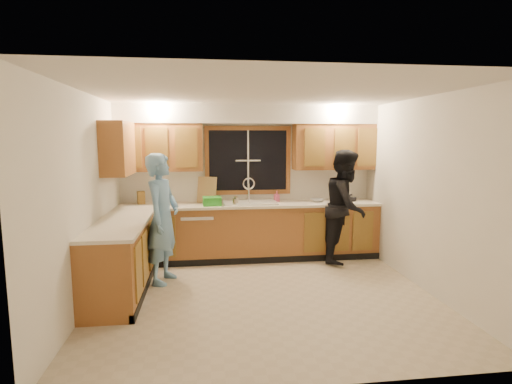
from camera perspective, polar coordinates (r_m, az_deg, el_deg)
floor at (r=5.19m, az=1.25°, el=-14.57°), size 4.20×4.20×0.00m
ceiling at (r=4.84m, az=1.33°, el=14.02°), size 4.20×4.20×0.00m
wall_back at (r=6.73m, az=-1.14°, el=1.55°), size 4.20×0.00×4.20m
wall_left at (r=5.00m, az=-23.26°, el=-1.17°), size 0.00×3.80×3.80m
wall_right at (r=5.57m, az=23.16°, el=-0.32°), size 0.00×3.80×3.80m
base_cabinets_back at (r=6.57m, az=-0.84°, el=-5.76°), size 4.20×0.60×0.88m
base_cabinets_left at (r=5.43m, az=-18.71°, el=-9.05°), size 0.60×1.90×0.88m
countertop_back at (r=6.47m, az=-0.83°, el=-1.83°), size 4.20×0.63×0.04m
countertop_left at (r=5.32m, az=-18.76°, el=-4.29°), size 0.63×1.90×0.04m
upper_cabinets_left at (r=6.53m, az=-13.60°, el=6.21°), size 1.35×0.33×0.75m
upper_cabinets_right at (r=6.84m, az=11.04°, el=6.34°), size 1.35×0.33×0.75m
upper_cabinets_return at (r=6.00m, az=-19.11°, el=5.91°), size 0.33×0.90×0.75m
soffit at (r=6.53m, az=-1.00°, el=11.03°), size 4.20×0.35×0.30m
window_frame at (r=6.69m, az=-1.14°, el=4.52°), size 1.44×0.03×1.14m
sink at (r=6.49m, az=-0.85°, el=-2.11°), size 0.86×0.52×0.57m
dishwasher at (r=6.53m, az=-8.30°, el=-6.20°), size 0.60×0.56×0.82m
stove at (r=4.90m, az=-20.03°, el=-10.82°), size 0.58×0.75×0.90m
man at (r=5.57m, az=-13.21°, el=-3.72°), size 0.60×0.74×1.77m
woman at (r=6.50m, az=12.74°, el=-1.99°), size 1.06×1.10×1.79m
knife_block at (r=6.67m, az=-16.09°, el=-0.77°), size 0.14×0.13×0.21m
cutting_board at (r=6.56m, az=-7.03°, el=0.31°), size 0.34×0.22×0.42m
dish_crate at (r=6.32m, az=-6.30°, el=-1.30°), size 0.29×0.28×0.13m
soap_bottle at (r=6.66m, az=2.99°, el=-0.62°), size 0.09×0.09×0.18m
bowl at (r=6.71m, az=8.70°, el=-1.17°), size 0.24×0.24×0.05m
can_left at (r=6.36m, az=-2.85°, el=-1.25°), size 0.09×0.09×0.12m
can_right at (r=6.23m, az=-3.08°, el=-1.48°), size 0.08×0.08×0.11m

